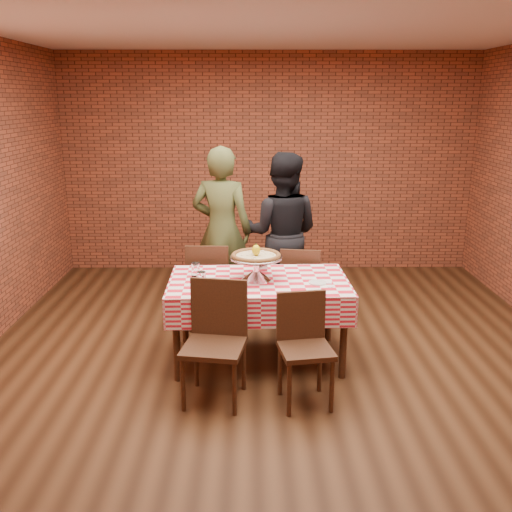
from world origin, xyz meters
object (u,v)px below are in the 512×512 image
(pizza, at_px, (256,256))
(diner_olive, at_px, (222,231))
(pizza_stand, at_px, (256,268))
(water_glass_left, at_px, (201,279))
(chair_near_left, at_px, (214,345))
(condiment_caddy, at_px, (261,262))
(table, at_px, (259,320))
(chair_far_right, at_px, (301,286))
(water_glass_right, at_px, (196,269))
(chair_near_right, at_px, (306,352))
(chair_far_left, at_px, (209,284))
(diner_black, at_px, (282,233))

(pizza, bearing_deg, diner_olive, 106.10)
(diner_olive, bearing_deg, pizza, 119.57)
(pizza_stand, bearing_deg, pizza, 0.00)
(water_glass_left, height_order, chair_near_left, chair_near_left)
(water_glass_left, bearing_deg, condiment_caddy, 40.53)
(table, distance_m, water_glass_left, 0.68)
(table, height_order, pizza, pizza)
(pizza, relative_size, chair_far_right, 0.49)
(pizza, distance_m, diner_olive, 1.31)
(water_glass_right, distance_m, chair_near_right, 1.35)
(condiment_caddy, height_order, chair_near_left, chair_near_left)
(water_glass_left, bearing_deg, chair_near_right, -37.01)
(pizza_stand, xyz_separation_m, condiment_caddy, (0.04, 0.28, -0.03))
(pizza, relative_size, water_glass_right, 3.52)
(chair_far_left, relative_size, diner_olive, 0.50)
(condiment_caddy, bearing_deg, diner_black, 67.33)
(chair_near_left, bearing_deg, chair_far_left, 104.69)
(chair_near_right, bearing_deg, pizza_stand, 105.89)
(pizza_stand, bearing_deg, diner_olive, 106.10)
(table, relative_size, water_glass_right, 12.70)
(condiment_caddy, bearing_deg, chair_far_right, 40.55)
(pizza_stand, distance_m, chair_far_left, 1.02)
(diner_black, bearing_deg, water_glass_right, 65.94)
(table, xyz_separation_m, water_glass_left, (-0.49, -0.16, 0.44))
(condiment_caddy, relative_size, chair_near_left, 0.17)
(chair_near_left, bearing_deg, pizza, 75.05)
(condiment_caddy, bearing_deg, diner_olive, 104.09)
(condiment_caddy, relative_size, chair_near_right, 0.18)
(pizza, distance_m, water_glass_right, 0.58)
(pizza_stand, height_order, chair_near_right, pizza_stand)
(pizza_stand, xyz_separation_m, diner_black, (0.29, 1.25, 0.02))
(condiment_caddy, bearing_deg, chair_near_right, -81.46)
(water_glass_left, distance_m, diner_olive, 1.42)
(table, relative_size, chair_near_left, 1.66)
(pizza, distance_m, chair_near_right, 1.03)
(water_glass_left, bearing_deg, diner_black, 61.80)
(diner_olive, bearing_deg, water_glass_right, 94.60)
(table, bearing_deg, condiment_caddy, 85.54)
(pizza, xyz_separation_m, chair_near_right, (0.37, -0.79, -0.54))
(chair_near_left, bearing_deg, pizza_stand, 75.05)
(pizza_stand, bearing_deg, condiment_caddy, 80.85)
(pizza_stand, distance_m, chair_near_left, 0.90)
(chair_near_right, bearing_deg, pizza, 105.89)
(chair_near_left, height_order, chair_near_right, chair_near_left)
(diner_black, bearing_deg, table, 90.08)
(pizza_stand, distance_m, diner_black, 1.29)
(pizza_stand, height_order, water_glass_right, pizza_stand)
(pizza, distance_m, diner_black, 1.29)
(chair_near_right, bearing_deg, chair_far_left, 108.64)
(water_glass_left, distance_m, water_glass_right, 0.28)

